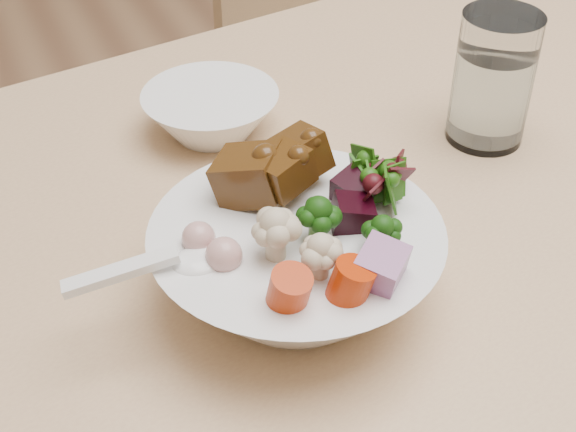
{
  "coord_description": "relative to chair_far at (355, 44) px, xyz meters",
  "views": [
    {
      "loc": [
        -0.71,
        -0.51,
        1.16
      ],
      "look_at": [
        -0.52,
        -0.08,
        0.79
      ],
      "focal_mm": 50.0,
      "sensor_mm": 36.0,
      "label": 1
    }
  ],
  "objects": [
    {
      "name": "water_glass",
      "position": [
        -0.18,
        -0.6,
        0.27
      ],
      "size": [
        0.08,
        0.08,
        0.13
      ],
      "color": "silver",
      "rests_on": "dining_table"
    },
    {
      "name": "soup_spoon",
      "position": [
        -0.54,
        -0.73,
        0.27
      ],
      "size": [
        0.12,
        0.04,
        0.02
      ],
      "rotation": [
        0.0,
        0.0,
        -0.12
      ],
      "color": "white",
      "rests_on": "food_bowl"
    },
    {
      "name": "side_bowl",
      "position": [
        -0.43,
        -0.48,
        0.23
      ],
      "size": [
        0.14,
        0.14,
        0.05
      ],
      "primitive_type": null,
      "color": "white",
      "rests_on": "dining_table"
    },
    {
      "name": "food_bowl",
      "position": [
        -0.45,
        -0.73,
        0.24
      ],
      "size": [
        0.22,
        0.22,
        0.12
      ],
      "color": "white",
      "rests_on": "dining_table"
    },
    {
      "name": "chair_far",
      "position": [
        0.0,
        0.0,
        0.0
      ],
      "size": [
        0.48,
        0.48,
        0.92
      ],
      "rotation": [
        0.0,
        0.0,
        0.15
      ],
      "color": "tan",
      "rests_on": "ground"
    }
  ]
}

